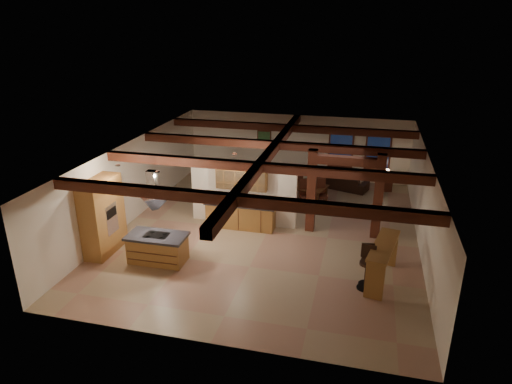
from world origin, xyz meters
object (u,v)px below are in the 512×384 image
at_px(bar_counter, 383,256).
at_px(sofa, 344,182).
at_px(dining_table, 301,193).
at_px(kitchen_island, 158,248).

bearing_deg(bar_counter, sofa, 101.70).
distance_m(dining_table, bar_counter, 6.20).
bearing_deg(dining_table, bar_counter, -44.31).
height_order(dining_table, bar_counter, bar_counter).
xyz_separation_m(kitchen_island, sofa, (5.06, 7.74, -0.15)).
bearing_deg(bar_counter, kitchen_island, -175.72).
bearing_deg(kitchen_island, dining_table, 59.24).
height_order(kitchen_island, bar_counter, bar_counter).
relative_size(kitchen_island, bar_counter, 0.80).
bearing_deg(sofa, bar_counter, 119.89).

